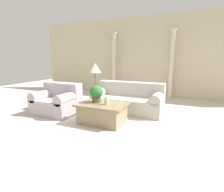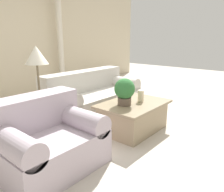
# 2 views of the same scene
# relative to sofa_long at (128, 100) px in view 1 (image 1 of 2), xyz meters

# --- Properties ---
(ground_plane) EXTENTS (16.00, 16.00, 0.00)m
(ground_plane) POSITION_rel_sofa_long_xyz_m (-0.17, -0.67, -0.34)
(ground_plane) COLOR beige
(wall_back) EXTENTS (10.00, 0.06, 3.20)m
(wall_back) POSITION_rel_sofa_long_xyz_m (-0.17, 2.53, 1.26)
(wall_back) COLOR beige
(wall_back) RESTS_ON ground_plane
(sofa_long) EXTENTS (2.02, 0.95, 0.84)m
(sofa_long) POSITION_rel_sofa_long_xyz_m (0.00, 0.00, 0.00)
(sofa_long) COLOR #B7B2A8
(sofa_long) RESTS_ON ground_plane
(loveseat) EXTENTS (1.16, 0.95, 0.84)m
(loveseat) POSITION_rel_sofa_long_xyz_m (-1.78, -1.00, 0.01)
(loveseat) COLOR #B5A6B1
(loveseat) RESTS_ON ground_plane
(coffee_table) EXTENTS (1.16, 0.82, 0.48)m
(coffee_table) POSITION_rel_sofa_long_xyz_m (-0.24, -1.20, -0.10)
(coffee_table) COLOR #998466
(coffee_table) RESTS_ON ground_plane
(potted_plant) EXTENTS (0.33, 0.33, 0.42)m
(potted_plant) POSITION_rel_sofa_long_xyz_m (-0.43, -1.15, 0.37)
(potted_plant) COLOR brown
(potted_plant) RESTS_ON coffee_table
(pillar_candle) EXTENTS (0.10, 0.10, 0.19)m
(pillar_candle) POSITION_rel_sofa_long_xyz_m (-0.11, -1.25, 0.23)
(pillar_candle) COLOR beige
(pillar_candle) RESTS_ON coffee_table
(floor_lamp) EXTENTS (0.37, 0.37, 1.39)m
(floor_lamp) POSITION_rel_sofa_long_xyz_m (-1.15, 0.09, 0.83)
(floor_lamp) COLOR brown
(floor_lamp) RESTS_ON ground_plane
(column_left) EXTENTS (0.23, 0.23, 2.60)m
(column_left) POSITION_rel_sofa_long_xyz_m (-1.42, 2.22, 0.99)
(column_left) COLOR beige
(column_left) RESTS_ON ground_plane
(column_right) EXTENTS (0.23, 0.23, 2.60)m
(column_right) POSITION_rel_sofa_long_xyz_m (0.94, 2.22, 0.99)
(column_right) COLOR beige
(column_right) RESTS_ON ground_plane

